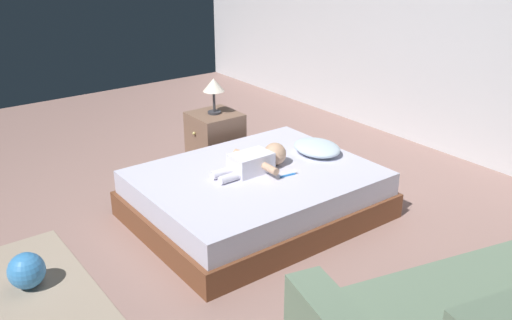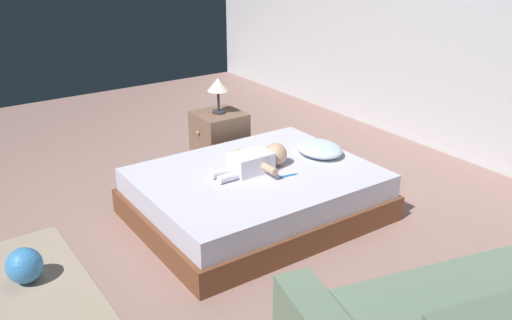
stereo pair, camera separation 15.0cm
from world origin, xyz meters
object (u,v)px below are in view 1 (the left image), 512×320
nightstand (215,140)px  toothbrush (289,175)px  bed (256,195)px  baby (257,161)px  toy_ball (27,271)px  pillow (317,148)px  lamp (214,87)px

nightstand → toothbrush: bearing=-6.0°
bed → toothbrush: bearing=38.5°
nightstand → bed: bearing=-15.8°
bed → baby: baby is taller
toy_ball → baby: bearing=87.5°
nightstand → toy_ball: (0.92, -2.00, -0.14)m
pillow → toothbrush: bearing=-66.6°
pillow → lamp: bearing=-161.8°
baby → lamp: bearing=165.6°
baby → toy_ball: (-0.08, -1.75, -0.33)m
bed → toy_ball: 1.72m
pillow → baby: bearing=-92.8°
baby → lamp: size_ratio=1.94×
bed → lamp: lamp is taller
pillow → toothbrush: 0.51m
toothbrush → toy_ball: (-0.31, -1.87, -0.26)m
toothbrush → nightstand: (-1.23, 0.13, -0.12)m
toothbrush → nightstand: nightstand is taller
toothbrush → baby: bearing=-151.0°
bed → pillow: 0.67m
pillow → toy_ball: pillow is taller
bed → nightstand: 1.07m
nightstand → lamp: size_ratio=1.59×
pillow → toothbrush: (0.20, -0.47, -0.04)m
bed → pillow: size_ratio=4.22×
pillow → toy_ball: 2.36m
baby → lamp: 1.08m
lamp → bed: bearing=-15.8°
pillow → toy_ball: (-0.11, -2.34, -0.31)m
bed → toothbrush: (0.20, 0.16, 0.20)m
bed → toy_ball: bed is taller
baby → pillow: bearing=87.2°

